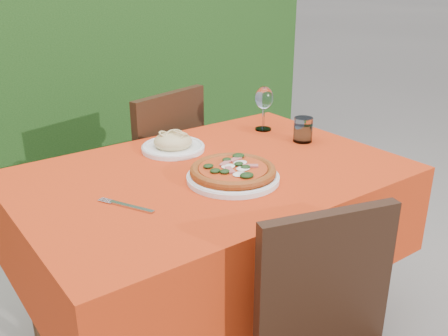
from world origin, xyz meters
TOP-DOWN VIEW (x-y plane):
  - hedge at (0.00, 1.55)m, footprint 3.20×0.55m
  - dining_table at (0.00, 0.00)m, footprint 1.26×0.86m
  - chair_far at (0.13, 0.61)m, footprint 0.49×0.49m
  - pizza_plate at (0.01, -0.11)m, footprint 0.30×0.30m
  - pasta_plate at (0.00, 0.24)m, footprint 0.23×0.23m
  - water_glass at (0.46, 0.03)m, footprint 0.07×0.07m
  - wine_glass at (0.43, 0.24)m, footprint 0.07×0.07m
  - fork at (-0.34, -0.10)m, footprint 0.11×0.19m

SIDE VIEW (x-z plane):
  - chair_far at x=0.13m, z-range 0.06..0.95m
  - dining_table at x=0.00m, z-range 0.22..0.97m
  - fork at x=-0.34m, z-range 0.75..0.75m
  - pasta_plate at x=0.00m, z-range 0.74..0.80m
  - pizza_plate at x=0.01m, z-range 0.75..0.80m
  - water_glass at x=0.46m, z-range 0.74..0.84m
  - wine_glass at x=0.43m, z-range 0.78..0.97m
  - hedge at x=0.00m, z-range 0.03..1.81m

